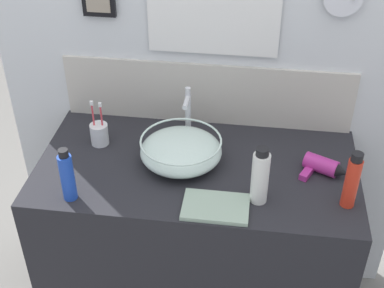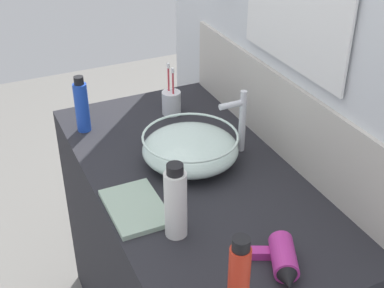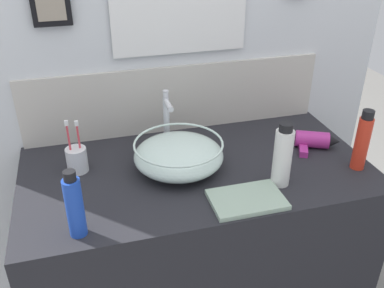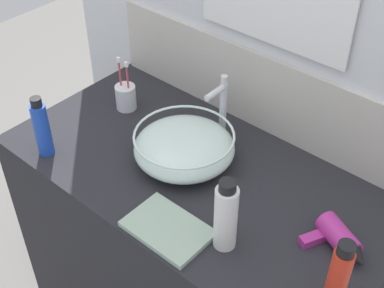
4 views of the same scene
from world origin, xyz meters
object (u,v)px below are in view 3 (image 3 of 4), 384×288
(glass_bowl_sink, at_px, (179,155))
(faucet, at_px, (167,115))
(shampoo_bottle, at_px, (75,206))
(lotion_bottle, at_px, (283,156))
(soap_dispenser, at_px, (362,141))
(toothbrush_cup, at_px, (77,159))
(hair_drier, at_px, (315,141))
(hand_towel, at_px, (247,200))

(glass_bowl_sink, bearing_deg, faucet, 90.00)
(glass_bowl_sink, xyz_separation_m, shampoo_bottle, (-0.36, -0.26, 0.04))
(lotion_bottle, relative_size, soap_dispenser, 1.01)
(toothbrush_cup, distance_m, soap_dispenser, 0.99)
(faucet, height_order, hair_drier, faucet)
(shampoo_bottle, xyz_separation_m, soap_dispenser, (0.97, 0.10, 0.01))
(hair_drier, xyz_separation_m, soap_dispenser, (0.07, -0.17, 0.08))
(glass_bowl_sink, xyz_separation_m, faucet, (-0.00, 0.18, 0.07))
(lotion_bottle, height_order, soap_dispenser, lotion_bottle)
(shampoo_bottle, relative_size, soap_dispenser, 0.95)
(hair_drier, relative_size, hand_towel, 0.82)
(hair_drier, relative_size, lotion_bottle, 0.84)
(hair_drier, relative_size, soap_dispenser, 0.85)
(glass_bowl_sink, height_order, shampoo_bottle, shampoo_bottle)
(faucet, distance_m, toothbrush_cup, 0.37)
(toothbrush_cup, distance_m, hand_towel, 0.60)
(glass_bowl_sink, height_order, faucet, faucet)
(soap_dispenser, bearing_deg, hair_drier, 113.56)
(hair_drier, height_order, toothbrush_cup, toothbrush_cup)
(glass_bowl_sink, height_order, hair_drier, glass_bowl_sink)
(glass_bowl_sink, distance_m, lotion_bottle, 0.36)
(faucet, xyz_separation_m, soap_dispenser, (0.61, -0.34, -0.02))
(glass_bowl_sink, xyz_separation_m, hair_drier, (0.54, 0.00, -0.03))
(glass_bowl_sink, bearing_deg, soap_dispenser, -14.94)
(shampoo_bottle, relative_size, hand_towel, 0.91)
(shampoo_bottle, distance_m, hand_towel, 0.53)
(lotion_bottle, bearing_deg, toothbrush_cup, 158.13)
(glass_bowl_sink, bearing_deg, hair_drier, 0.45)
(lotion_bottle, bearing_deg, hair_drier, 38.17)
(toothbrush_cup, bearing_deg, glass_bowl_sink, -12.85)
(toothbrush_cup, bearing_deg, hair_drier, -4.81)
(glass_bowl_sink, xyz_separation_m, lotion_bottle, (0.30, -0.18, 0.05))
(lotion_bottle, bearing_deg, faucet, 129.98)
(faucet, distance_m, hand_towel, 0.47)
(shampoo_bottle, bearing_deg, soap_dispenser, 5.66)
(hair_drier, bearing_deg, lotion_bottle, -141.83)
(hair_drier, xyz_separation_m, toothbrush_cup, (-0.89, 0.07, 0.02))
(toothbrush_cup, xyz_separation_m, hand_towel, (0.51, -0.33, -0.04))
(toothbrush_cup, xyz_separation_m, lotion_bottle, (0.65, -0.26, 0.06))
(toothbrush_cup, bearing_deg, lotion_bottle, -21.87)
(lotion_bottle, xyz_separation_m, soap_dispenser, (0.31, 0.02, 0.00))
(hair_drier, bearing_deg, faucet, 161.94)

